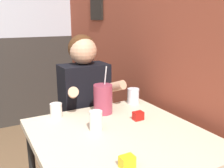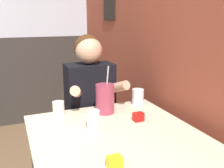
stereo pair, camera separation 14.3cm
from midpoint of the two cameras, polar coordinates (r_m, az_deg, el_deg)
The scene contains 9 objects.
brick_wall_right at distance 2.23m, azimuth 6.81°, elevation 15.47°, with size 0.08×4.51×2.70m.
main_table at distance 1.36m, azimuth 4.14°, elevation -13.99°, with size 0.86×0.91×0.73m.
person_seated at distance 1.88m, azimuth -2.81°, elevation -6.81°, with size 0.42×0.40×1.21m.
cocktail_pitcher at distance 1.58m, azimuth 0.98°, elevation -3.42°, with size 0.12×0.12×0.30m.
glass_near_pitcher at distance 1.77m, azimuth 8.22°, elevation -2.93°, with size 0.08×0.08×0.11m.
glass_center at distance 1.35m, azimuth -1.24°, elevation -8.34°, with size 0.07×0.07×0.11m.
glass_far_side at distance 1.58m, azimuth -9.63°, elevation -5.54°, with size 0.07×0.07×0.09m.
condiment_ketchup at distance 1.49m, azimuth 8.80°, elevation -7.48°, with size 0.06×0.04×0.05m.
condiment_mustard at distance 1.05m, azimuth 4.67°, elevation -17.50°, with size 0.06×0.04×0.05m.
Camera 2 is at (0.50, -0.71, 1.32)m, focal length 40.00 mm.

